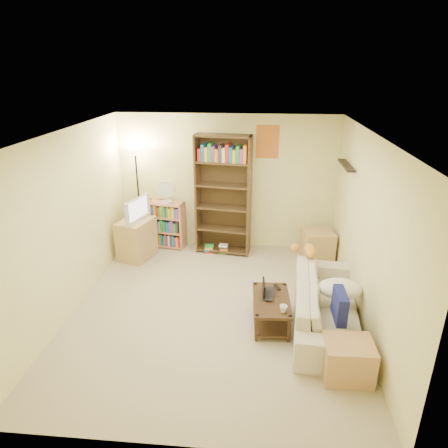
# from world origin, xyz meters

# --- Properties ---
(room) EXTENTS (4.50, 4.54, 2.52)m
(room) POSITION_xyz_m (0.00, 0.01, 1.62)
(room) COLOR #C6B895
(room) RESTS_ON ground
(sofa) EXTENTS (2.26, 1.20, 0.62)m
(sofa) POSITION_xyz_m (1.55, -0.21, 0.31)
(sofa) COLOR beige
(sofa) RESTS_ON ground
(navy_pillow) EXTENTS (0.13, 0.41, 0.37)m
(navy_pillow) POSITION_xyz_m (1.61, -0.67, 0.59)
(navy_pillow) COLOR navy
(navy_pillow) RESTS_ON sofa
(cream_blanket) EXTENTS (0.57, 0.41, 0.24)m
(cream_blanket) POSITION_xyz_m (1.71, -0.17, 0.53)
(cream_blanket) COLOR white
(cream_blanket) RESTS_ON sofa
(tabby_cat) EXTENTS (0.49, 0.21, 0.17)m
(tabby_cat) POSITION_xyz_m (1.35, 0.63, 0.70)
(tabby_cat) COLOR orange
(tabby_cat) RESTS_ON sofa
(coffee_table) EXTENTS (0.52, 0.89, 0.39)m
(coffee_table) POSITION_xyz_m (0.81, -0.27, 0.24)
(coffee_table) COLOR #3D2C17
(coffee_table) RESTS_ON ground
(laptop) EXTENTS (0.41, 0.30, 0.03)m
(laptop) POSITION_xyz_m (0.83, -0.18, 0.40)
(laptop) COLOR black
(laptop) RESTS_ON coffee_table
(laptop_screen) EXTENTS (0.02, 0.29, 0.19)m
(laptop_screen) POSITION_xyz_m (0.70, -0.19, 0.50)
(laptop_screen) COLOR white
(laptop_screen) RESTS_ON laptop
(mug) EXTENTS (0.13, 0.13, 0.09)m
(mug) POSITION_xyz_m (0.95, -0.56, 0.43)
(mug) COLOR white
(mug) RESTS_ON coffee_table
(tv_remote) EXTENTS (0.10, 0.16, 0.02)m
(tv_remote) POSITION_xyz_m (0.90, 0.02, 0.40)
(tv_remote) COLOR black
(tv_remote) RESTS_ON coffee_table
(tv_stand) EXTENTS (0.65, 0.78, 0.72)m
(tv_stand) POSITION_xyz_m (-1.57, 1.55, 0.36)
(tv_stand) COLOR tan
(tv_stand) RESTS_ON ground
(television) EXTENTS (0.78, 0.50, 0.42)m
(television) POSITION_xyz_m (-1.57, 1.55, 0.93)
(television) COLOR black
(television) RESTS_ON tv_stand
(tall_bookshelf) EXTENTS (1.02, 0.46, 2.18)m
(tall_bookshelf) POSITION_xyz_m (-0.04, 1.92, 1.15)
(tall_bookshelf) COLOR #4A341C
(tall_bookshelf) RESTS_ON ground
(short_bookshelf) EXTENTS (0.74, 0.40, 0.90)m
(short_bookshelf) POSITION_xyz_m (-1.14, 2.05, 0.45)
(short_bookshelf) COLOR tan
(short_bookshelf) RESTS_ON ground
(desk_fan) EXTENTS (0.32, 0.18, 0.44)m
(desk_fan) POSITION_xyz_m (-1.09, 2.01, 1.13)
(desk_fan) COLOR silver
(desk_fan) RESTS_ON short_bookshelf
(floor_lamp) EXTENTS (0.33, 0.33, 1.92)m
(floor_lamp) POSITION_xyz_m (-1.62, 2.00, 1.53)
(floor_lamp) COLOR black
(floor_lamp) RESTS_ON ground
(side_table) EXTENTS (0.58, 0.58, 0.58)m
(side_table) POSITION_xyz_m (1.66, 1.67, 0.29)
(side_table) COLOR tan
(side_table) RESTS_ON ground
(end_cabinet) EXTENTS (0.55, 0.46, 0.45)m
(end_cabinet) POSITION_xyz_m (1.64, -1.19, 0.23)
(end_cabinet) COLOR tan
(end_cabinet) RESTS_ON ground
(book_stacks) EXTENTS (0.45, 0.15, 0.18)m
(book_stacks) POSITION_xyz_m (-0.15, 1.85, 0.08)
(book_stacks) COLOR red
(book_stacks) RESTS_ON ground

